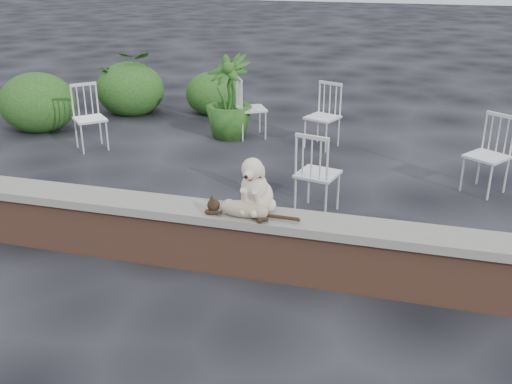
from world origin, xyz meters
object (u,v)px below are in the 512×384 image
(chair_c, at_px, (318,172))
(dog, at_px, (257,183))
(chair_d, at_px, (487,155))
(chair_b, at_px, (323,116))
(chair_e, at_px, (251,108))
(chair_a, at_px, (90,118))
(cat, at_px, (244,208))
(potted_plant_a, at_px, (128,81))
(potted_plant_b, at_px, (229,97))

(chair_c, bearing_deg, dog, 91.03)
(chair_d, height_order, chair_b, same)
(chair_e, bearing_deg, dog, 167.03)
(dog, height_order, chair_a, dog)
(cat, bearing_deg, chair_a, 143.57)
(chair_e, xyz_separation_m, potted_plant_a, (-2.58, 0.97, 0.08))
(cat, height_order, chair_c, chair_c)
(chair_e, height_order, potted_plant_a, potted_plant_a)
(chair_c, bearing_deg, chair_d, -135.53)
(chair_a, distance_m, potted_plant_b, 2.08)
(chair_e, xyz_separation_m, chair_c, (1.48, -2.53, 0.00))
(cat, xyz_separation_m, chair_e, (-1.11, 4.08, -0.19))
(cat, distance_m, chair_e, 4.23)
(dog, distance_m, chair_a, 4.28)
(chair_b, relative_size, chair_c, 1.00)
(cat, height_order, chair_a, chair_a)
(cat, bearing_deg, chair_e, 110.84)
(chair_b, bearing_deg, chair_d, -7.67)
(chair_b, xyz_separation_m, chair_a, (-3.23, -1.00, 0.00))
(chair_e, bearing_deg, chair_d, -142.86)
(cat, bearing_deg, potted_plant_b, 115.51)
(chair_e, relative_size, potted_plant_a, 0.86)
(dog, relative_size, chair_a, 0.57)
(chair_d, xyz_separation_m, potted_plant_b, (-3.64, 1.31, 0.17))
(chair_a, bearing_deg, cat, -86.82)
(chair_e, height_order, potted_plant_b, potted_plant_b)
(chair_a, distance_m, chair_e, 2.41)
(dog, xyz_separation_m, chair_e, (-1.19, 3.93, -0.38))
(cat, height_order, potted_plant_b, potted_plant_b)
(chair_d, distance_m, potted_plant_a, 6.36)
(chair_b, relative_size, chair_e, 1.00)
(cat, xyz_separation_m, chair_d, (2.21, 2.67, -0.19))
(chair_a, bearing_deg, chair_c, -65.20)
(cat, distance_m, chair_b, 3.89)
(cat, relative_size, chair_b, 1.05)
(potted_plant_b, bearing_deg, dog, -68.42)
(dog, relative_size, potted_plant_a, 0.49)
(dog, relative_size, chair_e, 0.57)
(chair_a, relative_size, potted_plant_a, 0.86)
(potted_plant_a, bearing_deg, chair_d, -22.04)
(dog, bearing_deg, chair_a, 145.79)
(chair_c, bearing_deg, chair_b, -68.54)
(chair_c, bearing_deg, cat, 89.35)
(dog, xyz_separation_m, potted_plant_a, (-3.77, 4.90, -0.30))
(chair_c, bearing_deg, potted_plant_a, -27.68)
(chair_b, height_order, chair_e, same)
(dog, xyz_separation_m, cat, (-0.08, -0.15, -0.19))
(dog, height_order, potted_plant_a, dog)
(dog, height_order, chair_c, dog)
(chair_b, distance_m, chair_e, 1.16)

